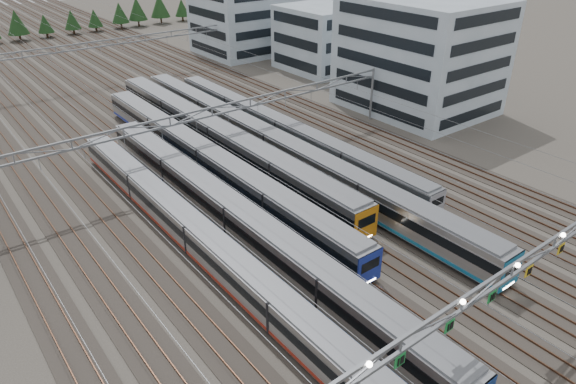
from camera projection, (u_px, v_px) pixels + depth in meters
ground at (492, 350)px, 38.06m from camera, size 400.00×400.00×0.00m
track_bed at (68, 61)px, 106.95m from camera, size 54.00×260.00×5.42m
train_a at (197, 237)px, 47.94m from camera, size 2.57×52.47×3.34m
train_b at (237, 219)px, 50.38m from camera, size 2.85×54.98×3.71m
train_c at (207, 160)px, 62.26m from camera, size 2.87×54.87×3.73m
train_d at (218, 138)px, 68.04m from camera, size 3.12×54.98×4.07m
train_e at (273, 145)px, 66.30m from camera, size 2.90×67.80×3.78m
train_f at (283, 130)px, 71.46m from camera, size 2.62×53.12×3.40m
gantry_near at (513, 274)px, 34.57m from camera, size 56.36×0.61×8.08m
gantry_mid at (213, 119)px, 62.85m from camera, size 56.36×0.36×8.00m
gantry_far at (88, 51)px, 94.17m from camera, size 56.36×0.36×8.00m
depot_bldg_south at (420, 55)px, 81.45m from camera, size 18.00×22.00×17.43m
depot_bldg_mid at (322, 38)px, 104.05m from camera, size 14.00×16.00×12.45m
depot_bldg_north at (249, 18)px, 117.18m from camera, size 22.00×18.00×15.15m
treeline at (47, 21)px, 132.15m from camera, size 106.40×5.60×7.02m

